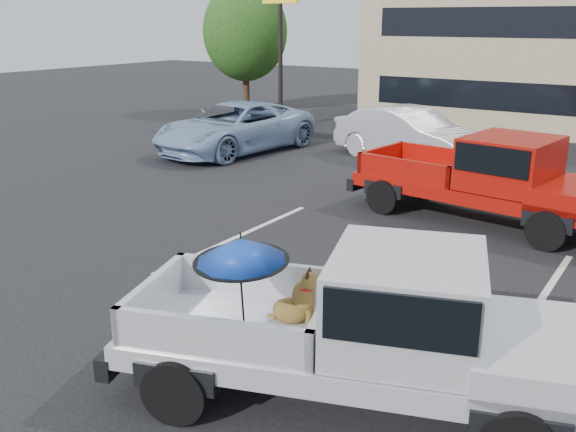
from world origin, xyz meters
The scene contains 9 objects.
ground centered at (0.00, 0.00, 0.00)m, with size 90.00×90.00×0.00m, color black.
stripe_left centered at (-3.00, 2.00, 0.00)m, with size 0.12×5.00×0.01m, color silver.
stripe_right centered at (3.00, 2.00, 0.00)m, with size 0.12×5.00×0.01m, color silver.
motel_sign centered at (-10.00, 14.00, 4.65)m, with size 1.60×0.22×6.00m.
tree_left centered at (-14.00, 17.00, 3.73)m, with size 3.96×3.96×6.02m.
silver_pickup centered at (2.08, -1.90, 1.05)m, with size 6.02×3.65×2.06m.
red_pickup centered at (1.24, 5.79, 1.07)m, with size 6.14×2.84×1.95m.
silver_sedan centered at (-3.02, 10.86, 0.83)m, with size 1.76×5.05×1.66m, color #B9BBC1.
blue_suv centered at (-8.48, 8.97, 0.82)m, with size 2.73×5.93×1.65m, color #84A0C5.
Camera 1 is at (4.77, -8.00, 4.34)m, focal length 40.00 mm.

